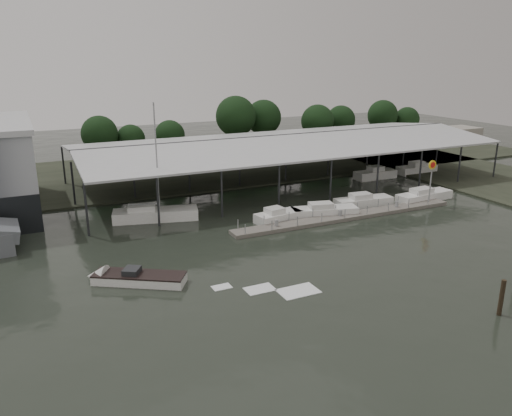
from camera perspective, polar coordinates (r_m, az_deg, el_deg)
name	(u,v)px	position (r m, az deg, el deg)	size (l,w,h in m)	color
ground	(269,276)	(41.52, 1.46, -7.78)	(200.00, 200.00, 0.00)	#242A22
land_strip_far	(146,173)	(79.40, -12.46, 3.93)	(140.00, 30.00, 0.30)	#373B2C
covered_boat_shed	(286,140)	(71.34, 3.47, 7.80)	(58.24, 24.00, 6.96)	silver
floating_dock	(347,216)	(56.84, 10.39, -0.95)	(28.00, 2.00, 1.40)	slate
shell_fuel_sign	(432,174)	(63.52, 19.43, 3.72)	(1.10, 0.18, 5.55)	#96989B
distant_commercial_buildings	(424,135)	(110.38, 18.66, 7.91)	(22.00, 8.00, 4.00)	gray
white_sailboat	(154,214)	(56.32, -11.56, -0.70)	(9.56, 4.78, 13.04)	white
speedboat_underway	(131,278)	(41.44, -14.05, -7.77)	(16.89, 11.23, 2.00)	white
moored_cruiser_0	(278,216)	(54.65, 2.53, -0.95)	(5.53, 2.88, 1.70)	white
moored_cruiser_1	(324,211)	(56.94, 7.76, -0.36)	(7.79, 3.98, 1.70)	white
moored_cruiser_2	(363,201)	(61.68, 12.14, 0.76)	(7.35, 2.86, 1.70)	white
moored_cruiser_3	(424,196)	(66.17, 18.63, 1.33)	(8.06, 2.77, 1.70)	white
horizon_tree_line	(273,121)	(92.79, 2.01, 9.86)	(66.67, 11.68, 10.82)	#322316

